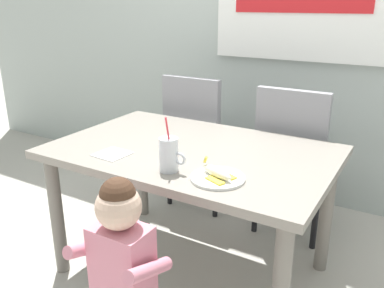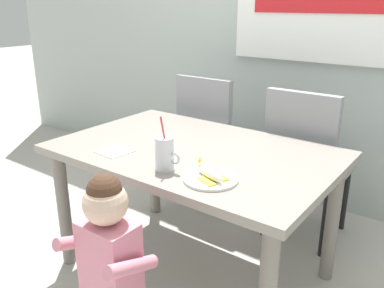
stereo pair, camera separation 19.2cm
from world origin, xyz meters
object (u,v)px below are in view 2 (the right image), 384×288
Objects in this scene: dining_chair_right at (305,158)px; peeled_banana at (210,174)px; dining_table at (194,166)px; paper_napkin at (115,151)px; dining_chair_left at (213,135)px; snack_plate at (211,179)px; toddler_standing at (109,250)px; milk_cup at (165,156)px.

peeled_banana is at bearing 86.67° from dining_chair_right.
dining_table is 0.41m from paper_napkin.
paper_napkin is at bearing 179.49° from peeled_banana.
snack_plate is at bearing 123.29° from dining_chair_left.
toddler_standing is 0.46m from milk_cup.
dining_chair_right is 1.13m from paper_napkin.
dining_chair_left is 0.69m from dining_chair_right.
paper_napkin is (-0.57, 0.01, -0.03)m from peeled_banana.
toddler_standing is at bearing -116.03° from peeled_banana.
dining_chair_left is 5.52× the size of peeled_banana.
toddler_standing reaches higher than peeled_banana.
toddler_standing is 0.50m from peeled_banana.
snack_plate is at bearing 64.15° from toddler_standing.
toddler_standing is at bearing -115.85° from snack_plate.
peeled_banana is at bearing -0.51° from paper_napkin.
milk_cup is 1.67× the size of paper_napkin.
dining_chair_right is at bearing 79.42° from toddler_standing.
dining_chair_left is 4.17× the size of snack_plate.
snack_plate reaches higher than dining_table.
dining_table is 0.35m from milk_cup.
dining_chair_left reaches higher than peeled_banana.
milk_cup is at bearing -78.42° from dining_table.
toddler_standing is at bearing 107.88° from dining_chair_left.
dining_chair_right is 1.35m from toddler_standing.
snack_plate is 1.53× the size of paper_napkin.
toddler_standing is 3.64× the size of snack_plate.
dining_chair_right reaches higher than toddler_standing.
peeled_banana is (0.28, -0.28, 0.13)m from dining_table.
milk_cup is at bearing -174.37° from peeled_banana.
dining_table is at bearing 62.66° from dining_chair_right.
snack_plate is at bearing 86.68° from dining_chair_right.
paper_napkin is (-0.63, -0.93, 0.18)m from dining_chair_right.
dining_table is 0.42m from peeled_banana.
snack_plate is 1.32× the size of peeled_banana.
milk_cup is at bearing 73.76° from dining_chair_right.
milk_cup reaches higher than dining_chair_right.
snack_plate is at bearing -43.63° from dining_table.
peeled_banana is 0.57m from paper_napkin.
dining_chair_left is 6.40× the size of paper_napkin.
dining_chair_right is 1.02m from milk_cup.
dining_chair_right is at bearing 86.68° from snack_plate.
dining_chair_left is 1.15× the size of toddler_standing.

